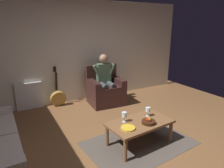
{
  "coord_description": "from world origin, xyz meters",
  "views": [
    {
      "loc": [
        1.87,
        2.29,
        1.94
      ],
      "look_at": [
        -0.07,
        -1.25,
        0.78
      ],
      "focal_mm": 32.39,
      "sensor_mm": 36.0,
      "label": 1
    }
  ],
  "objects": [
    {
      "name": "person_seated",
      "position": [
        -0.35,
        -2.1,
        0.68
      ],
      "size": [
        0.62,
        0.58,
        1.26
      ],
      "rotation": [
        0.0,
        0.0,
        -0.07
      ],
      "color": "#4C6347",
      "rests_on": "ground"
    },
    {
      "name": "armchair",
      "position": [
        -0.35,
        -2.12,
        0.34
      ],
      "size": [
        0.87,
        0.79,
        0.97
      ],
      "rotation": [
        0.0,
        0.0,
        -0.07
      ],
      "color": "#351D1B",
      "rests_on": "ground"
    },
    {
      "name": "wall_back",
      "position": [
        0.0,
        -2.74,
        1.29
      ],
      "size": [
        6.13,
        0.06,
        2.59
      ],
      "primitive_type": "cube",
      "color": "white",
      "rests_on": "ground"
    },
    {
      "name": "decorative_dish",
      "position": [
        0.29,
        -0.06,
        0.42
      ],
      "size": [
        0.23,
        0.23,
        0.02
      ],
      "primitive_type": "cylinder",
      "color": "gold",
      "rests_on": "coffee_table"
    },
    {
      "name": "rug",
      "position": [
        -0.01,
        -0.16,
        0.0
      ],
      "size": [
        1.88,
        1.35,
        0.01
      ],
      "primitive_type": "cube",
      "rotation": [
        0.0,
        0.0,
        0.09
      ],
      "color": "#4E453D",
      "rests_on": "ground"
    },
    {
      "name": "guitar",
      "position": [
        0.76,
        -2.53,
        0.23
      ],
      "size": [
        0.39,
        0.26,
        0.99
      ],
      "color": "#A97F37",
      "rests_on": "ground"
    },
    {
      "name": "wine_glass_near",
      "position": [
        -0.26,
        -0.28,
        0.52
      ],
      "size": [
        0.09,
        0.09,
        0.16
      ],
      "color": "silver",
      "rests_on": "coffee_table"
    },
    {
      "name": "coffee_table",
      "position": [
        -0.01,
        -0.16,
        0.35
      ],
      "size": [
        1.13,
        0.69,
        0.41
      ],
      "rotation": [
        0.0,
        0.0,
        0.09
      ],
      "color": "brown",
      "rests_on": "ground"
    },
    {
      "name": "radiator",
      "position": [
        1.41,
        -2.67,
        0.32
      ],
      "size": [
        0.61,
        0.06,
        0.65
      ],
      "primitive_type": "cube",
      "color": "white",
      "rests_on": "ground"
    },
    {
      "name": "fruit_bowl",
      "position": [
        -0.09,
        -0.05,
        0.45
      ],
      "size": [
        0.22,
        0.22,
        0.11
      ],
      "color": "#361C0F",
      "rests_on": "coffee_table"
    },
    {
      "name": "wine_glass_far",
      "position": [
        0.23,
        -0.29,
        0.53
      ],
      "size": [
        0.08,
        0.08,
        0.17
      ],
      "color": "silver",
      "rests_on": "coffee_table"
    },
    {
      "name": "ground_plane",
      "position": [
        0.0,
        0.0,
        0.0
      ],
      "size": [
        6.88,
        6.88,
        0.0
      ],
      "primitive_type": "plane",
      "color": "brown"
    }
  ]
}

